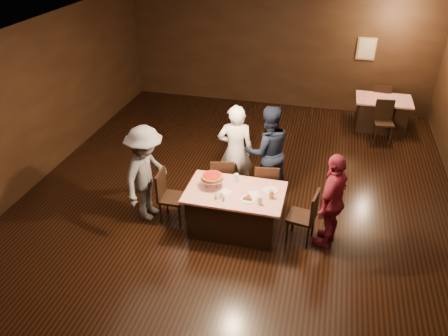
% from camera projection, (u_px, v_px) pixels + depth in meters
% --- Properties ---
extents(room, '(10.00, 10.04, 3.02)m').
position_uv_depth(room, '(237.00, 96.00, 6.98)').
color(room, black).
rests_on(room, ground).
extents(main_table, '(1.60, 1.00, 0.77)m').
position_uv_depth(main_table, '(235.00, 210.00, 7.28)').
color(main_table, '#AC1E0B').
rests_on(main_table, ground).
extents(back_table, '(1.30, 0.90, 0.77)m').
position_uv_depth(back_table, '(381.00, 114.00, 10.69)').
color(back_table, '#A31C0A').
rests_on(back_table, ground).
extents(chair_far_left, '(0.50, 0.50, 0.95)m').
position_uv_depth(chair_far_left, '(223.00, 179.00, 7.94)').
color(chair_far_left, black).
rests_on(chair_far_left, ground).
extents(chair_far_right, '(0.48, 0.48, 0.95)m').
position_uv_depth(chair_far_right, '(266.00, 185.00, 7.78)').
color(chair_far_right, black).
rests_on(chair_far_right, ground).
extents(chair_end_left, '(0.43, 0.43, 0.95)m').
position_uv_depth(chair_end_left, '(172.00, 197.00, 7.47)').
color(chair_end_left, black).
rests_on(chair_end_left, ground).
extents(chair_end_right, '(0.49, 0.49, 0.95)m').
position_uv_depth(chair_end_right, '(301.00, 216.00, 7.01)').
color(chair_end_right, black).
rests_on(chair_end_right, ground).
extents(chair_back_near, '(0.46, 0.46, 0.95)m').
position_uv_depth(chair_back_near, '(384.00, 122.00, 10.06)').
color(chair_back_near, black).
rests_on(chair_back_near, ground).
extents(chair_back_far, '(0.47, 0.47, 0.95)m').
position_uv_depth(chair_back_far, '(381.00, 101.00, 11.14)').
color(chair_back_far, black).
rests_on(chair_back_far, ground).
extents(diner_white_jacket, '(0.73, 0.55, 1.79)m').
position_uv_depth(diner_white_jacket, '(235.00, 151.00, 8.01)').
color(diner_white_jacket, white).
rests_on(diner_white_jacket, ground).
extents(diner_navy_hoodie, '(1.07, 0.97, 1.78)m').
position_uv_depth(diner_navy_hoodie, '(268.00, 151.00, 7.99)').
color(diner_navy_hoodie, black).
rests_on(diner_navy_hoodie, ground).
extents(diner_grey_knit, '(0.80, 1.20, 1.74)m').
position_uv_depth(diner_grey_knit, '(146.00, 174.00, 7.36)').
color(diner_grey_knit, slate).
rests_on(diner_grey_knit, ground).
extents(diner_red_shirt, '(0.70, 1.04, 1.64)m').
position_uv_depth(diner_red_shirt, '(332.00, 201.00, 6.78)').
color(diner_red_shirt, maroon).
rests_on(diner_red_shirt, ground).
extents(pizza_stand, '(0.38, 0.38, 0.22)m').
position_uv_depth(pizza_stand, '(212.00, 177.00, 7.12)').
color(pizza_stand, black).
rests_on(pizza_stand, main_table).
extents(plate_with_slice, '(0.25, 0.25, 0.06)m').
position_uv_depth(plate_with_slice, '(248.00, 198.00, 6.87)').
color(plate_with_slice, white).
rests_on(plate_with_slice, main_table).
extents(plate_empty, '(0.25, 0.25, 0.01)m').
position_uv_depth(plate_empty, '(270.00, 191.00, 7.09)').
color(plate_empty, white).
rests_on(plate_empty, main_table).
extents(glass_front_right, '(0.08, 0.08, 0.14)m').
position_uv_depth(glass_front_right, '(260.00, 200.00, 6.75)').
color(glass_front_right, silver).
rests_on(glass_front_right, main_table).
extents(glass_amber, '(0.08, 0.08, 0.14)m').
position_uv_depth(glass_amber, '(271.00, 195.00, 6.88)').
color(glass_amber, '#BF7F26').
rests_on(glass_amber, main_table).
extents(glass_back, '(0.08, 0.08, 0.14)m').
position_uv_depth(glass_back, '(236.00, 178.00, 7.31)').
color(glass_back, silver).
rests_on(glass_back, main_table).
extents(condiments, '(0.17, 0.10, 0.09)m').
position_uv_depth(condiments, '(220.00, 197.00, 6.86)').
color(condiments, silver).
rests_on(condiments, main_table).
extents(napkin_center, '(0.19, 0.19, 0.01)m').
position_uv_depth(napkin_center, '(253.00, 194.00, 7.02)').
color(napkin_center, white).
rests_on(napkin_center, main_table).
extents(napkin_left, '(0.21, 0.21, 0.01)m').
position_uv_depth(napkin_left, '(225.00, 192.00, 7.07)').
color(napkin_left, white).
rests_on(napkin_left, main_table).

